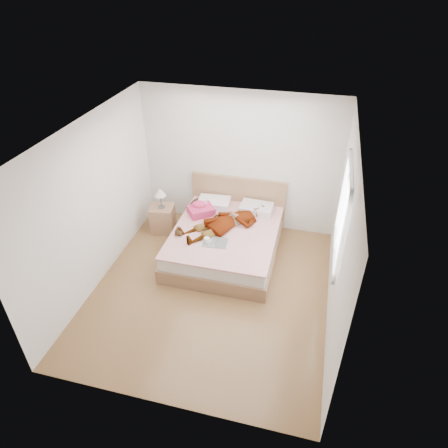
% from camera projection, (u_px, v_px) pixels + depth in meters
% --- Properties ---
extents(ground, '(4.00, 4.00, 0.00)m').
position_uv_depth(ground, '(211.00, 290.00, 6.32)').
color(ground, '#53321A').
rests_on(ground, ground).
extents(woman, '(1.65, 1.66, 0.23)m').
position_uv_depth(woman, '(227.00, 219.00, 6.85)').
color(woman, silver).
rests_on(woman, bed).
extents(hair, '(0.63, 0.71, 0.09)m').
position_uv_depth(hair, '(203.00, 206.00, 7.36)').
color(hair, black).
rests_on(hair, bed).
extents(phone, '(0.09, 0.09, 0.05)m').
position_uv_depth(phone, '(206.00, 202.00, 7.25)').
color(phone, silver).
rests_on(phone, bed).
extents(room_shell, '(4.00, 4.00, 4.00)m').
position_uv_depth(room_shell, '(342.00, 215.00, 5.35)').
color(room_shell, white).
rests_on(room_shell, ground).
extents(bed, '(1.80, 2.08, 1.00)m').
position_uv_depth(bed, '(227.00, 238.00, 6.99)').
color(bed, brown).
rests_on(bed, ground).
extents(towel, '(0.56, 0.54, 0.23)m').
position_uv_depth(towel, '(201.00, 209.00, 7.17)').
color(towel, '#D5395C').
rests_on(towel, bed).
extents(magazine, '(0.47, 0.33, 0.03)m').
position_uv_depth(magazine, '(215.00, 242.00, 6.48)').
color(magazine, white).
rests_on(magazine, bed).
extents(coffee_mug, '(0.14, 0.12, 0.10)m').
position_uv_depth(coffee_mug, '(207.00, 240.00, 6.46)').
color(coffee_mug, silver).
rests_on(coffee_mug, bed).
extents(plush_toy, '(0.17, 0.22, 0.11)m').
position_uv_depth(plush_toy, '(179.00, 231.00, 6.65)').
color(plush_toy, black).
rests_on(plush_toy, bed).
extents(nightstand, '(0.48, 0.44, 0.92)m').
position_uv_depth(nightstand, '(163.00, 217.00, 7.51)').
color(nightstand, olive).
rests_on(nightstand, ground).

